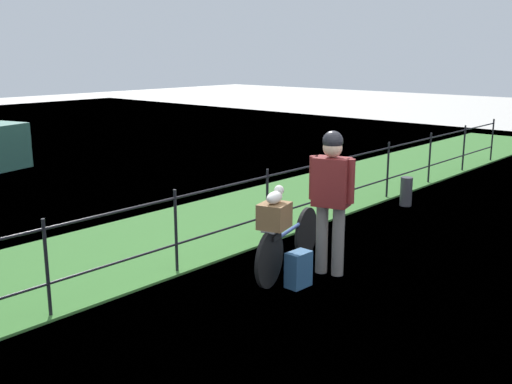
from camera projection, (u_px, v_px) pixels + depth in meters
ground_plane at (356, 295)px, 6.45m from camera, size 60.00×60.00×0.00m
grass_strip at (169, 237)px, 8.40m from camera, size 27.00×2.40×0.03m
iron_fence at (225, 211)px, 7.56m from camera, size 18.04×0.04×1.01m
bicycle_main at (288, 244)px, 7.05m from camera, size 1.68×0.49×0.65m
wooden_crate at (274, 216)px, 6.60m from camera, size 0.40×0.37×0.28m
terrier_dog at (275, 196)px, 6.57m from camera, size 0.32×0.21×0.18m
cyclist_person at (331, 190)px, 6.85m from camera, size 0.35×0.53×1.68m
backpack_on_paving at (298, 269)px, 6.64m from camera, size 0.29×0.19×0.40m
mooring_bollard at (406, 192)px, 10.13m from camera, size 0.20×0.20×0.49m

